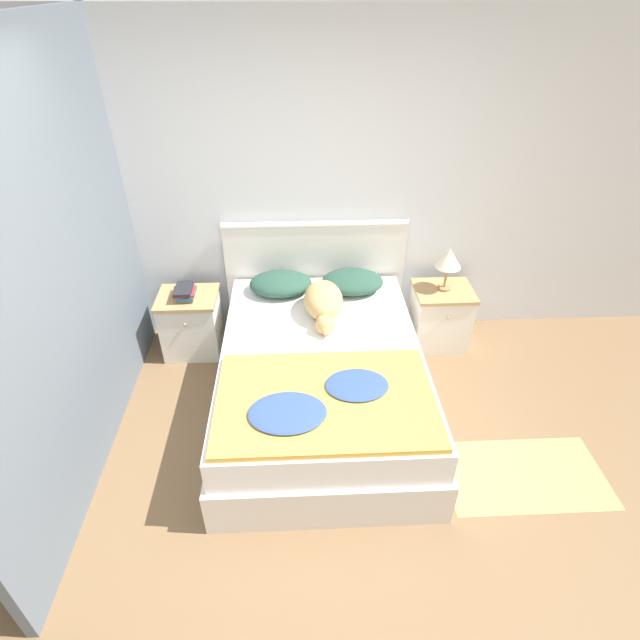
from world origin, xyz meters
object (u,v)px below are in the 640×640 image
at_px(bed, 321,379).
at_px(nightstand_right, 440,317).
at_px(dog, 324,302).
at_px(book_stack, 185,292).
at_px(nightstand_left, 191,323).
at_px(table_lamp, 449,259).
at_px(pillow_right, 352,282).
at_px(pillow_left, 281,283).

xyz_separation_m(bed, nightstand_right, (1.06, 0.76, -0.00)).
height_order(dog, book_stack, dog).
xyz_separation_m(nightstand_right, dog, (-1.02, -0.34, 0.39)).
bearing_deg(nightstand_right, dog, -161.69).
height_order(bed, nightstand_right, bed).
distance_m(bed, nightstand_left, 1.30).
relative_size(bed, book_stack, 8.86).
xyz_separation_m(nightstand_left, nightstand_right, (2.11, 0.00, 0.00)).
xyz_separation_m(nightstand_right, book_stack, (-2.11, -0.02, 0.32)).
relative_size(nightstand_left, table_lamp, 1.48).
bearing_deg(bed, book_stack, 145.00).
bearing_deg(pillow_right, nightstand_left, -179.60).
distance_m(pillow_left, book_stack, 0.77).
xyz_separation_m(pillow_left, book_stack, (-0.77, -0.03, -0.04)).
xyz_separation_m(book_stack, table_lamp, (2.11, 0.04, 0.23)).
distance_m(nightstand_right, table_lamp, 0.55).
xyz_separation_m(bed, dog, (0.04, 0.42, 0.39)).
xyz_separation_m(dog, book_stack, (-1.10, 0.32, -0.08)).
bearing_deg(nightstand_left, dog, -17.11).
bearing_deg(bed, nightstand_right, 35.79).
xyz_separation_m(pillow_right, table_lamp, (0.77, 0.01, 0.18)).
relative_size(pillow_left, book_stack, 2.21).
bearing_deg(book_stack, bed, -35.00).
height_order(pillow_left, dog, dog).
relative_size(pillow_right, dog, 0.77).
bearing_deg(table_lamp, dog, -160.93).
bearing_deg(dog, pillow_left, 133.50).
relative_size(nightstand_left, dog, 0.82).
distance_m(bed, book_stack, 1.33).
bearing_deg(nightstand_right, bed, -144.21).
bearing_deg(pillow_left, table_lamp, 0.24).
xyz_separation_m(pillow_right, dog, (-0.25, -0.35, 0.03)).
height_order(nightstand_left, dog, dog).
bearing_deg(nightstand_left, nightstand_right, 0.00).
relative_size(nightstand_right, table_lamp, 1.48).
xyz_separation_m(bed, pillow_left, (-0.29, 0.77, 0.36)).
relative_size(bed, dog, 3.07).
xyz_separation_m(bed, nightstand_left, (-1.06, 0.76, -0.00)).
bearing_deg(pillow_right, dog, -126.06).
distance_m(pillow_left, table_lamp, 1.36).
distance_m(bed, nightstand_right, 1.30).
xyz_separation_m(nightstand_left, pillow_right, (1.35, 0.01, 0.36)).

